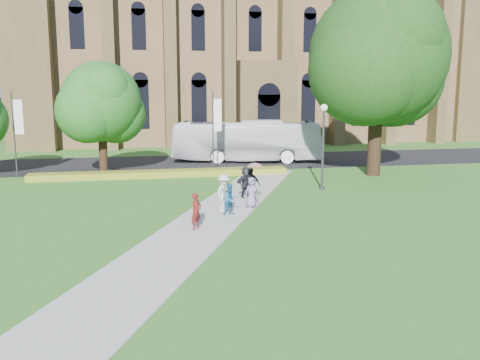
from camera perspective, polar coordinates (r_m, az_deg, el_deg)
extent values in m
plane|color=#336F21|center=(25.43, -2.30, -4.33)|extent=(160.00, 160.00, 0.00)
cube|color=black|center=(44.95, -6.28, 1.84)|extent=(160.00, 10.00, 0.02)
cube|color=#B2B2A8|center=(26.38, -2.64, -3.77)|extent=(15.58, 28.54, 0.04)
cube|color=gold|center=(38.08, -8.38, 0.67)|extent=(18.00, 1.40, 0.45)
cube|color=brown|center=(65.86, 0.89, 11.82)|extent=(52.00, 16.00, 17.00)
cube|color=brown|center=(58.51, -22.37, 13.31)|extent=(3.50, 3.50, 21.00)
cube|color=brown|center=(69.10, 23.05, 12.62)|extent=(3.50, 3.50, 21.00)
cube|color=brown|center=(57.08, 2.79, 8.10)|extent=(6.00, 2.50, 9.00)
cylinder|color=#38383D|center=(33.08, 8.83, 3.09)|extent=(0.14, 0.14, 4.80)
sphere|color=white|center=(32.89, 8.95, 7.63)|extent=(0.44, 0.44, 0.44)
cylinder|color=#38383D|center=(33.43, 8.73, -0.87)|extent=(0.36, 0.36, 0.15)
cylinder|color=#332114|center=(39.26, 14.20, 5.27)|extent=(0.96, 0.96, 6.60)
sphere|color=#0F3A10|center=(39.21, 14.52, 12.72)|extent=(9.60, 9.60, 9.60)
cylinder|color=#332114|center=(39.14, -14.41, 3.43)|extent=(0.60, 0.60, 4.12)
sphere|color=#174E17|center=(38.94, -14.61, 8.09)|extent=(5.60, 5.60, 5.60)
cylinder|color=#38383D|center=(40.11, -2.89, 5.22)|extent=(0.10, 0.10, 6.00)
cube|color=white|center=(40.09, -2.41, 6.94)|extent=(0.60, 0.02, 2.40)
cylinder|color=#38383D|center=(40.53, -22.94, 4.50)|extent=(0.10, 0.10, 6.00)
cube|color=white|center=(40.38, -22.56, 6.22)|extent=(0.60, 0.02, 2.40)
imported|color=white|center=(45.24, 0.80, 4.19)|extent=(12.91, 5.73, 3.50)
imported|color=#591714|center=(23.66, -4.70, -3.33)|extent=(0.69, 0.69, 1.61)
imported|color=#1D5B92|center=(26.23, -1.03, -2.05)|extent=(0.92, 0.82, 1.56)
imported|color=#BEBEBE|center=(26.91, -1.73, -1.39)|extent=(1.28, 1.40, 1.89)
imported|color=black|center=(28.90, 1.09, -0.56)|extent=(1.19, 0.64, 1.93)
imported|color=slate|center=(27.78, 1.26, -1.33)|extent=(0.91, 0.74, 1.60)
imported|color=#25242B|center=(30.44, 0.62, -0.20)|extent=(1.65, 1.32, 1.76)
imported|color=#E6A2C2|center=(27.72, 1.58, 1.00)|extent=(0.95, 0.95, 0.65)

